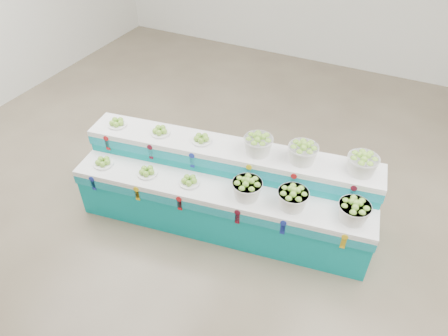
# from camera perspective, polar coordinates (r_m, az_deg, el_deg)

# --- Properties ---
(ground) EXTENTS (10.00, 10.00, 0.00)m
(ground) POSITION_cam_1_polar(r_m,az_deg,el_deg) (5.53, 1.16, -6.31)
(ground) COLOR brown
(ground) RESTS_ON ground
(display_stand) EXTENTS (3.74, 1.45, 1.02)m
(display_stand) POSITION_cam_1_polar(r_m,az_deg,el_deg) (5.10, -0.00, -3.11)
(display_stand) COLOR #08999E
(display_stand) RESTS_ON ground
(plate_lower_left) EXTENTS (0.28, 0.28, 0.10)m
(plate_lower_left) POSITION_cam_1_polar(r_m,az_deg,el_deg) (5.33, -16.42, 0.85)
(plate_lower_left) COLOR white
(plate_lower_left) RESTS_ON display_stand
(plate_lower_mid) EXTENTS (0.28, 0.28, 0.10)m
(plate_lower_mid) POSITION_cam_1_polar(r_m,az_deg,el_deg) (5.06, -10.62, -0.43)
(plate_lower_mid) COLOR white
(plate_lower_mid) RESTS_ON display_stand
(plate_lower_right) EXTENTS (0.28, 0.28, 0.10)m
(plate_lower_right) POSITION_cam_1_polar(r_m,az_deg,el_deg) (4.86, -4.84, -1.71)
(plate_lower_right) COLOR white
(plate_lower_right) RESTS_ON display_stand
(basket_lower_left) EXTENTS (0.39, 0.39, 0.25)m
(basket_lower_left) POSITION_cam_1_polar(r_m,az_deg,el_deg) (4.64, 3.22, -2.77)
(basket_lower_left) COLOR silver
(basket_lower_left) RESTS_ON display_stand
(basket_lower_mid) EXTENTS (0.39, 0.39, 0.25)m
(basket_lower_mid) POSITION_cam_1_polar(r_m,az_deg,el_deg) (4.59, 9.51, -4.07)
(basket_lower_mid) COLOR silver
(basket_lower_mid) RESTS_ON display_stand
(basket_lower_right) EXTENTS (0.39, 0.39, 0.25)m
(basket_lower_right) POSITION_cam_1_polar(r_m,az_deg,el_deg) (4.59, 17.55, -5.66)
(basket_lower_right) COLOR silver
(basket_lower_right) RESTS_ON display_stand
(plate_upper_left) EXTENTS (0.28, 0.28, 0.10)m
(plate_upper_left) POSITION_cam_1_polar(r_m,az_deg,el_deg) (5.46, -14.62, 6.15)
(plate_upper_left) COLOR white
(plate_upper_left) RESTS_ON display_stand
(plate_upper_mid) EXTENTS (0.28, 0.28, 0.10)m
(plate_upper_mid) POSITION_cam_1_polar(r_m,az_deg,el_deg) (5.19, -8.85, 5.16)
(plate_upper_mid) COLOR white
(plate_upper_mid) RESTS_ON display_stand
(plate_upper_right) EXTENTS (0.28, 0.28, 0.10)m
(plate_upper_right) POSITION_cam_1_polar(r_m,az_deg,el_deg) (5.00, -3.14, 4.13)
(plate_upper_right) COLOR white
(plate_upper_right) RESTS_ON display_stand
(basket_upper_left) EXTENTS (0.39, 0.39, 0.25)m
(basket_upper_left) POSITION_cam_1_polar(r_m,az_deg,el_deg) (4.79, 4.76, 3.36)
(basket_upper_left) COLOR silver
(basket_upper_left) RESTS_ON display_stand
(basket_upper_mid) EXTENTS (0.39, 0.39, 0.25)m
(basket_upper_mid) POSITION_cam_1_polar(r_m,az_deg,el_deg) (4.74, 10.87, 2.17)
(basket_upper_mid) COLOR silver
(basket_upper_mid) RESTS_ON display_stand
(basket_upper_right) EXTENTS (0.39, 0.39, 0.25)m
(basket_upper_right) POSITION_cam_1_polar(r_m,az_deg,el_deg) (4.74, 18.62, 0.63)
(basket_upper_right) COLOR silver
(basket_upper_right) RESTS_ON display_stand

